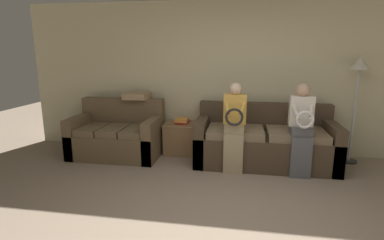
# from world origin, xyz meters

# --- Properties ---
(ground_plane) EXTENTS (14.00, 14.00, 0.00)m
(ground_plane) POSITION_xyz_m (0.00, 0.00, 0.00)
(ground_plane) COLOR gray
(wall_back) EXTENTS (7.51, 0.06, 2.55)m
(wall_back) POSITION_xyz_m (0.00, 2.65, 1.27)
(wall_back) COLOR beige
(wall_back) RESTS_ON ground_plane
(couch_main) EXTENTS (2.10, 0.93, 0.91)m
(couch_main) POSITION_xyz_m (0.42, 2.09, 0.33)
(couch_main) COLOR #473828
(couch_main) RESTS_ON ground_plane
(couch_side) EXTENTS (1.44, 0.87, 0.93)m
(couch_side) POSITION_xyz_m (-1.99, 2.09, 0.33)
(couch_side) COLOR brown
(couch_side) RESTS_ON ground_plane
(child_left_seated) EXTENTS (0.33, 0.38, 1.28)m
(child_left_seated) POSITION_xyz_m (-0.04, 1.71, 0.70)
(child_left_seated) COLOR tan
(child_left_seated) RESTS_ON ground_plane
(child_right_seated) EXTENTS (0.33, 0.38, 1.29)m
(child_right_seated) POSITION_xyz_m (0.88, 1.71, 0.72)
(child_right_seated) COLOR #56565B
(child_right_seated) RESTS_ON ground_plane
(side_shelf) EXTENTS (0.58, 0.50, 0.53)m
(side_shelf) POSITION_xyz_m (-0.94, 2.35, 0.27)
(side_shelf) COLOR olive
(side_shelf) RESTS_ON ground_plane
(book_stack) EXTENTS (0.22, 0.27, 0.09)m
(book_stack) POSITION_xyz_m (-0.93, 2.35, 0.57)
(book_stack) COLOR #BC3833
(book_stack) RESTS_ON side_shelf
(floor_lamp) EXTENTS (0.30, 0.30, 1.64)m
(floor_lamp) POSITION_xyz_m (1.76, 2.36, 1.35)
(floor_lamp) COLOR #2D2B28
(floor_lamp) RESTS_ON ground_plane
(throw_pillow) EXTENTS (0.39, 0.39, 0.10)m
(throw_pillow) POSITION_xyz_m (-1.73, 2.37, 0.98)
(throw_pillow) COLOR #A38460
(throw_pillow) RESTS_ON couch_side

